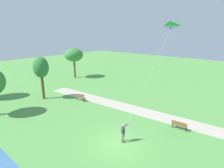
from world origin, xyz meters
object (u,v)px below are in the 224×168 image
at_px(park_bench_near_walkway, 179,125).
at_px(park_bench_far_walkway, 81,97).
at_px(flying_kite, 169,27).
at_px(tree_behind_path, 41,68).
at_px(tree_treeline_left, 74,55).
at_px(person_kite_flyer, 123,131).

bearing_deg(park_bench_near_walkway, park_bench_far_walkway, 95.02).
height_order(flying_kite, park_bench_near_walkway, flying_kite).
bearing_deg(tree_behind_path, flying_kite, -84.50).
bearing_deg(tree_treeline_left, park_bench_far_walkway, -125.18).
distance_m(person_kite_flyer, park_bench_near_walkway, 6.28).
bearing_deg(tree_treeline_left, tree_behind_path, -148.18).
height_order(person_kite_flyer, park_bench_near_walkway, person_kite_flyer).
xyz_separation_m(flying_kite, park_bench_far_walkway, (1.30, 13.17, -9.45)).
bearing_deg(park_bench_far_walkway, flying_kite, -95.66).
xyz_separation_m(park_bench_near_walkway, tree_treeline_left, (7.15, 25.82, 4.32)).
distance_m(person_kite_flyer, flying_kite, 9.65).
distance_m(flying_kite, tree_treeline_left, 27.34).
distance_m(flying_kite, tree_behind_path, 18.82).
relative_size(person_kite_flyer, flying_kite, 0.21).
relative_size(park_bench_near_walkway, tree_behind_path, 0.25).
bearing_deg(tree_treeline_left, person_kite_flyer, -118.97).
relative_size(flying_kite, park_bench_far_walkway, 5.63).
bearing_deg(tree_behind_path, park_bench_near_walkway, -77.19).
xyz_separation_m(person_kite_flyer, tree_behind_path, (1.26, 15.81, 3.58)).
bearing_deg(tree_behind_path, tree_treeline_left, 31.82).
xyz_separation_m(person_kite_flyer, tree_treeline_left, (12.67, 22.89, 3.78)).
bearing_deg(park_bench_near_walkway, flying_kite, 162.98).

